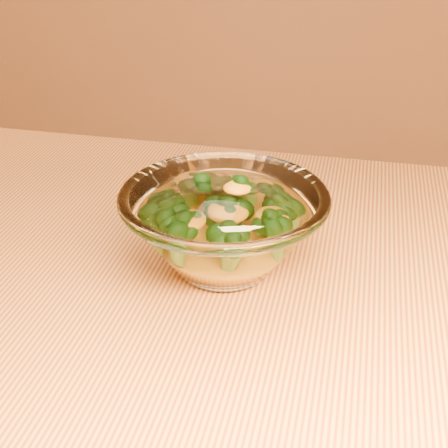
{
  "coord_description": "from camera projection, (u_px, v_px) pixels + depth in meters",
  "views": [
    {
      "loc": [
        0.11,
        -0.39,
        1.09
      ],
      "look_at": [
        -0.0,
        0.11,
        0.8
      ],
      "focal_mm": 50.0,
      "sensor_mm": 36.0,
      "label": 1
    }
  ],
  "objects": [
    {
      "name": "cheese_sauce",
      "position": [
        224.0,
        244.0,
        0.59
      ],
      "size": [
        0.1,
        0.1,
        0.03
      ],
      "primitive_type": "ellipsoid",
      "color": "gold",
      "rests_on": "glass_bowl"
    },
    {
      "name": "glass_bowl",
      "position": [
        224.0,
        228.0,
        0.58
      ],
      "size": [
        0.19,
        0.19,
        0.09
      ],
      "color": "white",
      "rests_on": "table"
    },
    {
      "name": "broccoli_heap",
      "position": [
        215.0,
        217.0,
        0.59
      ],
      "size": [
        0.13,
        0.12,
        0.06
      ],
      "color": "black",
      "rests_on": "cheese_sauce"
    },
    {
      "name": "table",
      "position": [
        200.0,
        423.0,
        0.56
      ],
      "size": [
        1.2,
        0.8,
        0.75
      ],
      "color": "#C4863A",
      "rests_on": "ground"
    }
  ]
}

